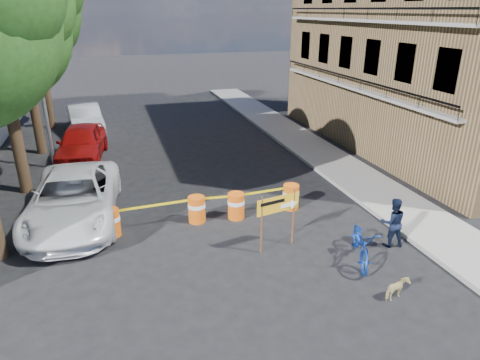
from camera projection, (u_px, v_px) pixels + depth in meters
ground at (247, 256)px, 12.35m from camera, size 120.00×120.00×0.00m
sidewalk_east at (337, 165)px, 19.32m from camera, size 2.40×40.00×0.15m
apartment_building at (435, 23)px, 20.46m from camera, size 8.00×16.00×12.00m
tree_mid_b at (18, 7)px, 18.69m from camera, size 5.67×5.40×9.62m
tree_far at (35, 17)px, 23.32m from camera, size 5.04×4.80×8.84m
streetlamp at (40, 68)px, 17.56m from camera, size 1.25×0.18×8.00m
barrel_far_left at (111, 222)px, 13.29m from camera, size 0.58×0.58×0.90m
barrel_mid_left at (197, 209)px, 14.17m from camera, size 0.58×0.58×0.90m
barrel_mid_right at (236, 205)px, 14.42m from camera, size 0.58×0.58×0.90m
barrel_far_right at (291, 196)px, 15.12m from camera, size 0.58×0.58×0.90m
detour_sign at (283, 207)px, 12.33m from camera, size 1.37×0.39×1.80m
pedestrian at (393, 222)px, 12.64m from camera, size 0.86×0.74×1.53m
bicycle at (363, 226)px, 11.73m from camera, size 1.13×1.34×2.16m
dog at (397, 289)px, 10.43m from camera, size 0.71×0.48×0.55m
suv_white at (74, 198)px, 14.09m from camera, size 3.17×6.12×1.65m
sedan_red at (82, 143)px, 19.95m from camera, size 2.50×5.01×1.64m
sedan_silver at (85, 119)px, 24.47m from camera, size 2.29×4.93×1.56m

